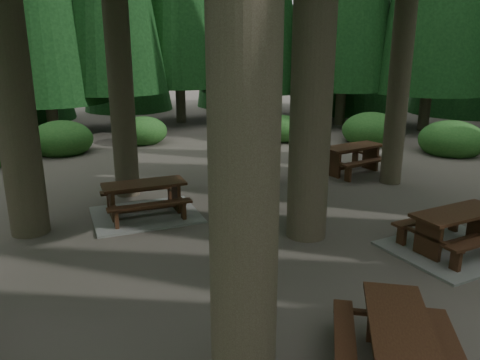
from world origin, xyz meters
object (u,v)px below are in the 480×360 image
picnic_table_a (455,237)px  picnic_table_c (145,204)px  picnic_table_e (398,342)px  picnic_table_d (353,155)px

picnic_table_a → picnic_table_c: picnic_table_a is taller
picnic_table_e → picnic_table_c: bearing=46.5°
picnic_table_a → picnic_table_c: (-4.50, 5.10, -0.00)m
picnic_table_a → picnic_table_d: picnic_table_d is taller
picnic_table_c → picnic_table_e: size_ratio=1.15×
picnic_table_c → picnic_table_d: size_ratio=1.34×
picnic_table_a → picnic_table_e: picnic_table_a is taller
picnic_table_d → picnic_table_c: bearing=-177.5°
picnic_table_a → picnic_table_e: (-3.96, -1.91, 0.24)m
picnic_table_a → picnic_table_d: size_ratio=1.27×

